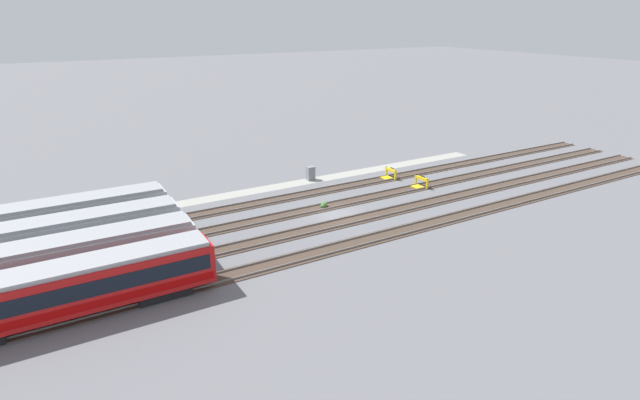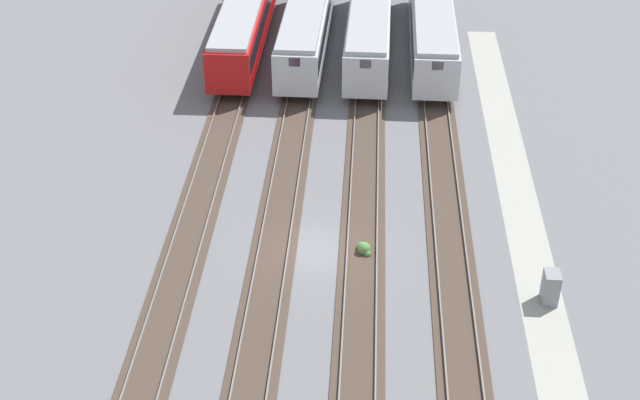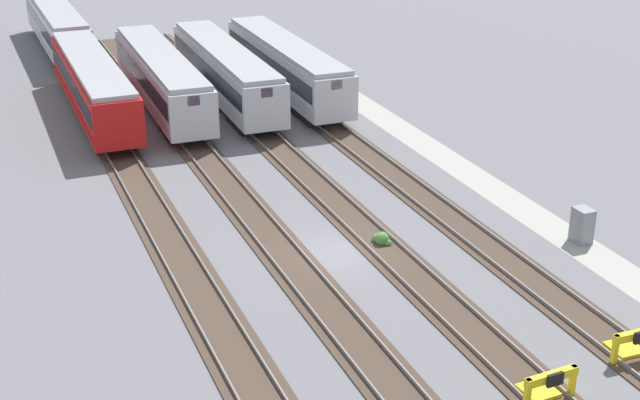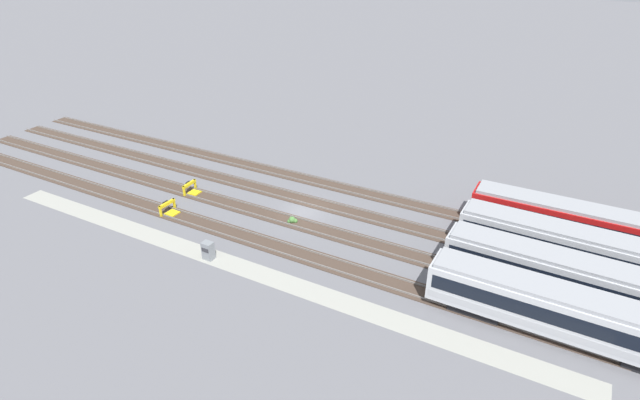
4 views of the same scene
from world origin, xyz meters
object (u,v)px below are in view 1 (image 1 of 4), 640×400
object	(u,v)px
subway_car_front_row_right_inner	(55,220)
bumper_stop_near_inner_track	(420,183)
subway_car_front_row_centre	(64,261)
weed_clump	(324,205)
subway_car_front_row_leftmost	(70,289)
electrical_cabinet	(311,173)
subway_car_front_row_rightmost	(59,239)
bumper_stop_nearest_track	(389,174)

from	to	relation	value
subway_car_front_row_right_inner	bumper_stop_near_inner_track	bearing A→B (deg)	173.25
subway_car_front_row_centre	weed_clump	xyz separation A→B (m)	(-23.63, -4.39, -1.80)
subway_car_front_row_leftmost	subway_car_front_row_centre	xyz separation A→B (m)	(0.00, -4.33, 0.00)
subway_car_front_row_leftmost	electrical_cabinet	size ratio (longest dim) A/B	11.25
subway_car_front_row_leftmost	weed_clump	distance (m)	25.25
subway_car_front_row_leftmost	subway_car_front_row_centre	distance (m)	4.33
electrical_cabinet	subway_car_front_row_centre	bearing A→B (deg)	25.52
subway_car_front_row_centre	bumper_stop_near_inner_track	bearing A→B (deg)	-173.19
subway_car_front_row_centre	electrical_cabinet	distance (m)	29.65
subway_car_front_row_rightmost	bumper_stop_near_inner_track	world-z (taller)	subway_car_front_row_rightmost
subway_car_front_row_leftmost	bumper_stop_near_inner_track	bearing A→B (deg)	-166.52
subway_car_front_row_right_inner	bumper_stop_nearest_track	size ratio (longest dim) A/B	8.98
subway_car_front_row_leftmost	subway_car_front_row_centre	bearing A→B (deg)	-90.00
subway_car_front_row_centre	electrical_cabinet	bearing A→B (deg)	-154.48
subway_car_front_row_centre	electrical_cabinet	world-z (taller)	subway_car_front_row_centre
subway_car_front_row_right_inner	weed_clump	size ratio (longest dim) A/B	19.59
bumper_stop_nearest_track	electrical_cabinet	xyz separation A→B (m)	(8.27, -4.15, 0.29)
subway_car_front_row_centre	bumper_stop_near_inner_track	distance (m)	36.28
electrical_cabinet	weed_clump	xyz separation A→B (m)	(3.11, 8.37, -0.56)
subway_car_front_row_leftmost	weed_clump	size ratio (longest dim) A/B	19.57
subway_car_front_row_rightmost	bumper_stop_nearest_track	world-z (taller)	subway_car_front_row_rightmost
bumper_stop_nearest_track	electrical_cabinet	distance (m)	9.26
bumper_stop_near_inner_track	weed_clump	xyz separation A→B (m)	(12.36, -0.09, -0.27)
subway_car_front_row_leftmost	subway_car_front_row_rightmost	world-z (taller)	same
subway_car_front_row_leftmost	bumper_stop_nearest_track	world-z (taller)	subway_car_front_row_leftmost
subway_car_front_row_rightmost	bumper_stop_near_inner_track	size ratio (longest dim) A/B	8.98
subway_car_front_row_leftmost	bumper_stop_near_inner_track	size ratio (longest dim) A/B	8.96
subway_car_front_row_leftmost	subway_car_front_row_right_inner	xyz separation A→B (m)	(0.00, -12.88, 0.00)
bumper_stop_nearest_track	subway_car_front_row_centre	bearing A→B (deg)	13.82
bumper_stop_nearest_track	weed_clump	bearing A→B (deg)	20.34
subway_car_front_row_leftmost	electrical_cabinet	xyz separation A→B (m)	(-26.74, -17.09, -1.24)
subway_car_front_row_centre	bumper_stop_near_inner_track	world-z (taller)	subway_car_front_row_centre
bumper_stop_near_inner_track	weed_clump	bearing A→B (deg)	-0.44
subway_car_front_row_centre	subway_car_front_row_right_inner	xyz separation A→B (m)	(-0.00, -8.56, 0.00)
electrical_cabinet	subway_car_front_row_leftmost	bearing A→B (deg)	32.59
subway_car_front_row_leftmost	subway_car_front_row_right_inner	distance (m)	12.88
subway_car_front_row_leftmost	electrical_cabinet	distance (m)	31.76
electrical_cabinet	bumper_stop_near_inner_track	bearing A→B (deg)	137.55
subway_car_front_row_rightmost	bumper_stop_nearest_track	xyz separation A→B (m)	(-35.01, -4.32, -1.53)
bumper_stop_near_inner_track	electrical_cabinet	distance (m)	12.54
subway_car_front_row_rightmost	bumper_stop_nearest_track	size ratio (longest dim) A/B	8.99
subway_car_front_row_right_inner	subway_car_front_row_rightmost	xyz separation A→B (m)	(0.00, 4.27, 0.00)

